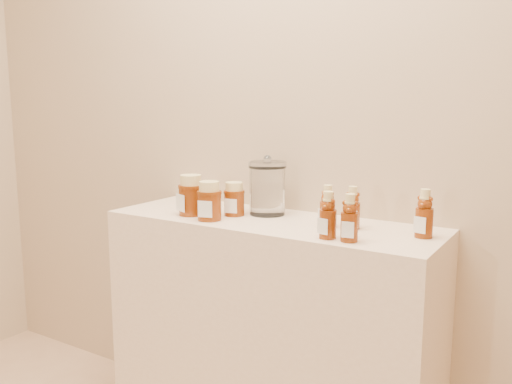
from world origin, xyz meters
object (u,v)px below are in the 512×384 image
Objects in this scene: bear_bottle_back_left at (328,203)px; honey_jar_left at (191,195)px; bear_bottle_front_left at (328,212)px; glass_canister at (267,186)px; display_table at (269,340)px.

bear_bottle_back_left is 0.51m from honey_jar_left.
bear_bottle_front_left is 1.10× the size of honey_jar_left.
glass_canister reaches higher than honey_jar_left.
bear_bottle_front_left is (0.06, -0.14, 0.00)m from bear_bottle_back_left.
glass_canister is at bearing 158.69° from bear_bottle_front_left.
display_table is 0.56m from glass_canister.
honey_jar_left is 0.70× the size of glass_canister.
glass_canister is (-0.34, 0.21, 0.02)m from bear_bottle_front_left.
bear_bottle_front_left is at bearing -25.03° from display_table.
bear_bottle_back_left is 0.15m from bear_bottle_front_left.
bear_bottle_front_left is (0.28, -0.13, 0.53)m from display_table.
bear_bottle_back_left is (0.22, 0.00, 0.53)m from display_table.
bear_bottle_back_left is at bearing 125.25° from bear_bottle_front_left.
bear_bottle_front_left reaches higher than bear_bottle_back_left.
glass_canister reaches higher than display_table.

